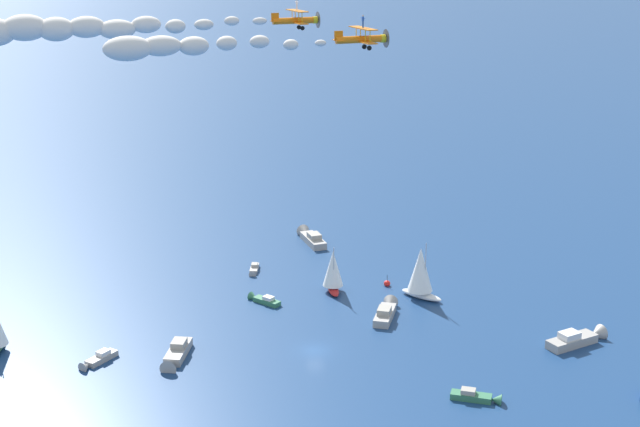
{
  "coord_description": "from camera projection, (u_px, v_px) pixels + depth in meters",
  "views": [
    {
      "loc": [
        117.96,
        -45.92,
        61.71
      ],
      "look_at": [
        0.06,
        0.79,
        20.83
      ],
      "focal_mm": 53.94,
      "sensor_mm": 36.0,
      "label": 1
    }
  ],
  "objects": [
    {
      "name": "ground_plane",
      "position": [
        315.0,
        350.0,
        139.41
      ],
      "size": [
        2000.0,
        2000.0,
        0.0
      ],
      "primitive_type": "plane",
      "color": "navy"
    },
    {
      "name": "motorboat_near_centre",
      "position": [
        579.0,
        338.0,
        141.4
      ],
      "size": [
        4.12,
        10.37,
        2.93
      ],
      "color": "#9E9993",
      "rests_on": "ground_plane"
    },
    {
      "name": "motorboat_far_stbd",
      "position": [
        176.0,
        355.0,
        136.41
      ],
      "size": [
        9.32,
        6.53,
        2.7
      ],
      "color": "#9E9993",
      "rests_on": "ground_plane"
    },
    {
      "name": "motorboat_inshore",
      "position": [
        386.0,
        311.0,
        150.96
      ],
      "size": [
        9.02,
        7.39,
        2.72
      ],
      "color": "#9E9993",
      "rests_on": "ground_plane"
    },
    {
      "name": "motorboat_trailing",
      "position": [
        478.0,
        397.0,
        125.15
      ],
      "size": [
        5.34,
        6.28,
        1.91
      ],
      "color": "#33704C",
      "rests_on": "ground_plane"
    },
    {
      "name": "sailboat_ahead",
      "position": [
        333.0,
        271.0,
        159.69
      ],
      "size": [
        6.44,
        4.14,
        8.01
      ],
      "color": "#B21E1E",
      "rests_on": "ground_plane"
    },
    {
      "name": "motorboat_mid_cluster",
      "position": [
        311.0,
        238.0,
        184.22
      ],
      "size": [
        10.2,
        2.89,
        2.94
      ],
      "color": "#9E9993",
      "rests_on": "ground_plane"
    },
    {
      "name": "motorboat_outer_ring_a",
      "position": [
        254.0,
        270.0,
        169.14
      ],
      "size": [
        5.2,
        3.29,
        1.48
      ],
      "color": "#9E9993",
      "rests_on": "ground_plane"
    },
    {
      "name": "sailboat_outer_ring_b",
      "position": [
        421.0,
        272.0,
        156.81
      ],
      "size": [
        7.58,
        5.81,
        9.72
      ],
      "color": "white",
      "rests_on": "ground_plane"
    },
    {
      "name": "motorboat_outer_ring_c",
      "position": [
        97.0,
        360.0,
        135.4
      ],
      "size": [
        5.03,
        6.07,
        1.83
      ],
      "color": "#9E9993",
      "rests_on": "ground_plane"
    },
    {
      "name": "motorboat_outer_ring_f",
      "position": [
        263.0,
        300.0,
        156.11
      ],
      "size": [
        5.88,
        4.34,
        1.72
      ],
      "color": "#33704C",
      "rests_on": "ground_plane"
    },
    {
      "name": "marker_buoy",
      "position": [
        387.0,
        284.0,
        162.94
      ],
      "size": [
        1.1,
        1.1,
        2.1
      ],
      "color": "red",
      "rests_on": "ground_plane"
    },
    {
      "name": "biplane_lead",
      "position": [
        297.0,
        20.0,
        133.59
      ],
      "size": [
        7.35,
        6.82,
        3.59
      ],
      "color": "orange"
    },
    {
      "name": "wingwalker_lead",
      "position": [
        297.0,
        4.0,
        133.02
      ],
      "size": [
        1.51,
        0.23,
        1.53
      ],
      "color": "white"
    },
    {
      "name": "smoke_trail_lead",
      "position": [
        62.0,
        29.0,
        124.77
      ],
      "size": [
        6.47,
        38.64,
        4.17
      ],
      "color": "silver"
    },
    {
      "name": "biplane_wingman",
      "position": [
        363.0,
        38.0,
        117.92
      ],
      "size": [
        7.35,
        6.82,
        3.59
      ],
      "color": "orange"
    },
    {
      "name": "wingwalker_wingman",
      "position": [
        363.0,
        20.0,
        117.36
      ],
      "size": [
        1.51,
        0.23,
        1.53
      ],
      "color": "#1E4CB2"
    },
    {
      "name": "smoke_trail_wingman",
      "position": [
        167.0,
        47.0,
        111.13
      ],
      "size": [
        4.44,
        26.89,
        3.05
      ],
      "color": "silver"
    }
  ]
}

